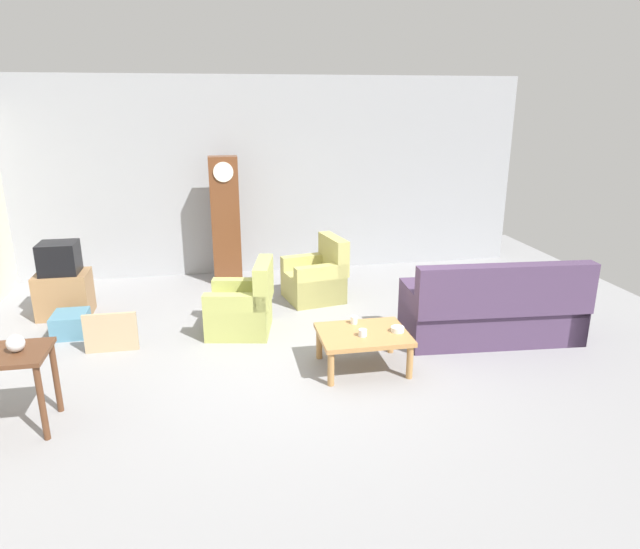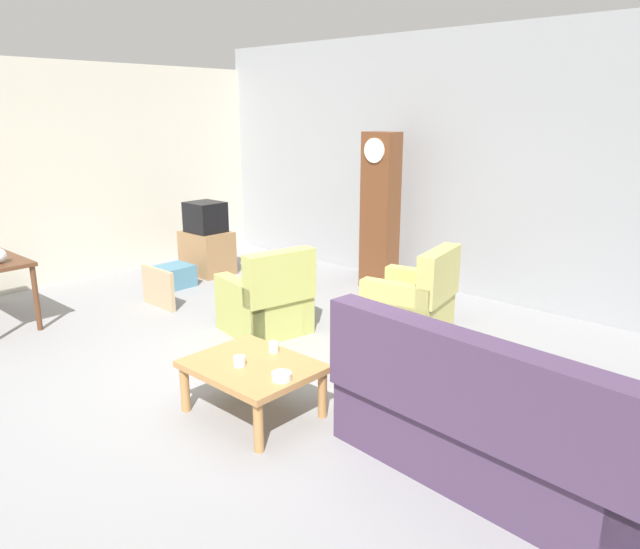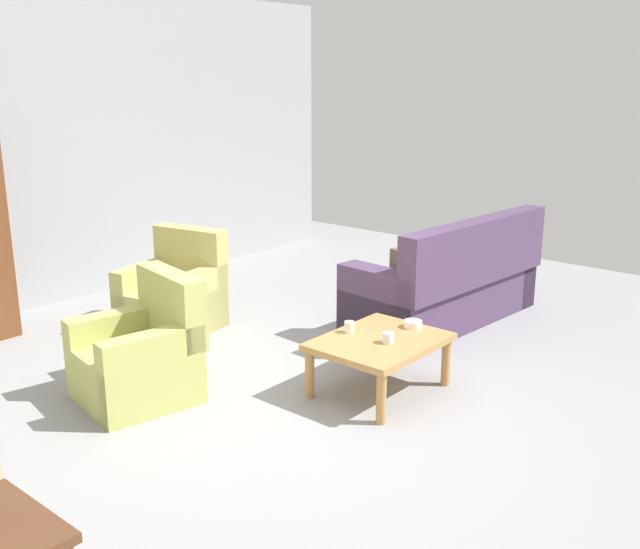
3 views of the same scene
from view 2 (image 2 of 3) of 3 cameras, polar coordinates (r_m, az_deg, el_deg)
The scene contains 15 objects.
ground_plane at distance 5.31m, azimuth -7.21°, elevation -9.88°, with size 10.40×10.40×0.00m, color gray.
garage_door_wall at distance 7.65m, azimuth 13.66°, elevation 10.09°, with size 8.40×0.16×3.20m, color #9EA0A5.
pegboard_wall_left at distance 8.66m, azimuth -23.98°, elevation 8.73°, with size 0.12×6.40×2.88m, color beige.
couch_floral at distance 3.96m, azimuth 16.25°, elevation -14.01°, with size 2.16×1.03×1.04m.
armchair_olive_near at distance 6.25m, azimuth -5.13°, elevation -2.83°, with size 0.92×0.90×0.92m.
armchair_olive_far at distance 6.29m, azimuth 8.83°, elevation -2.83°, with size 0.92×0.90×0.92m.
coffee_table_wood at distance 4.59m, azimuth -6.49°, elevation -9.11°, with size 0.96×0.76×0.42m.
grandfather_clock at distance 7.68m, azimuth 5.76°, elevation 6.00°, with size 0.44×0.30×2.00m.
tv_stand_cabinet at distance 8.62m, azimuth -10.74°, elevation 2.07°, with size 0.68×0.52×0.60m, color #997047.
tv_crt at distance 8.52m, azimuth -10.91°, elevation 5.42°, with size 0.48×0.44×0.42m, color black.
framed_picture_leaning at distance 7.28m, azimuth -15.21°, elevation -1.24°, with size 0.60×0.05×0.47m, color tan.
storage_box_blue at distance 8.09m, azimuth -13.81°, elevation -0.16°, with size 0.41×0.46×0.29m, color teal.
cup_white_porcelain at distance 4.74m, azimuth -4.46°, elevation -6.91°, with size 0.08×0.08×0.09m, color white.
cup_blue_rimmed at distance 4.52m, azimuth -7.72°, elevation -8.22°, with size 0.09×0.09×0.08m, color silver.
bowl_white_stacked at distance 4.28m, azimuth -3.70°, elevation -9.69°, with size 0.14×0.14×0.06m, color white.
Camera 2 is at (3.70, -3.06, 2.27)m, focal length 33.46 mm.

